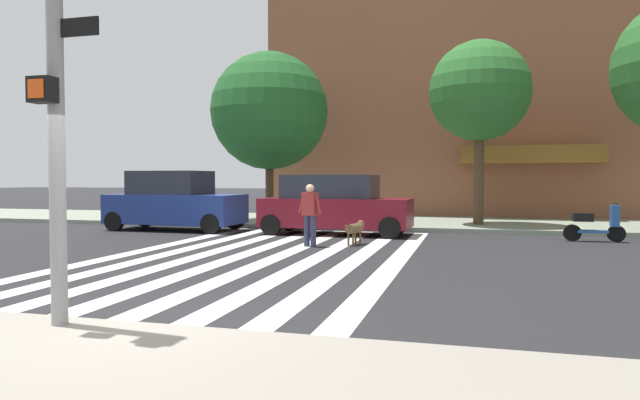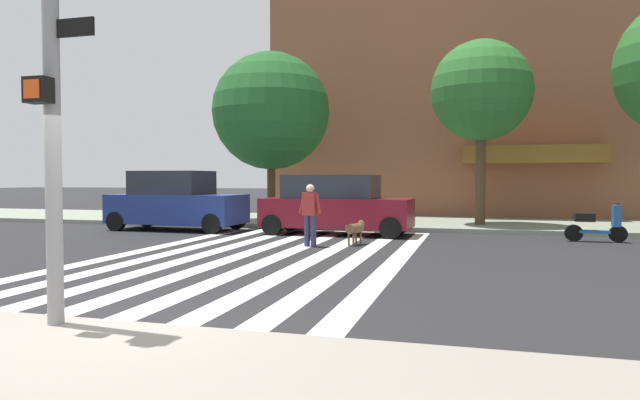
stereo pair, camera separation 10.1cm
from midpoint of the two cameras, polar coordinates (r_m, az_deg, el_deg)
ground_plane at (r=12.91m, az=-2.56°, el=-5.78°), size 160.00×160.00×0.00m
sidewalk_far at (r=22.17m, az=4.96°, el=-2.23°), size 80.00×6.00×0.15m
crosswalk_stripes at (r=13.20m, az=-6.15°, el=-5.60°), size 6.75×12.55×0.01m
traffic_light_pole at (r=7.11m, az=-25.98°, el=16.02°), size 0.74×0.46×5.80m
parked_car_near_curb at (r=20.01m, az=-14.71°, el=-0.19°), size 4.65×2.15×2.05m
parked_car_behind_first at (r=17.89m, az=1.30°, el=-0.53°), size 4.76×2.05×1.90m
parked_scooter at (r=17.63m, az=25.94°, el=-2.29°), size 1.63×0.50×1.11m
street_tree_nearest at (r=22.19m, az=-5.30°, el=8.96°), size 4.56×4.56×6.54m
street_tree_middle at (r=20.93m, az=15.78°, el=10.54°), size 3.55×3.55×6.51m
pedestrian_dog_walker at (r=14.69m, az=-1.22°, el=-1.17°), size 0.70×0.34×1.64m
dog_on_leash at (r=15.14m, az=3.42°, el=-2.91°), size 0.43×0.97×0.65m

